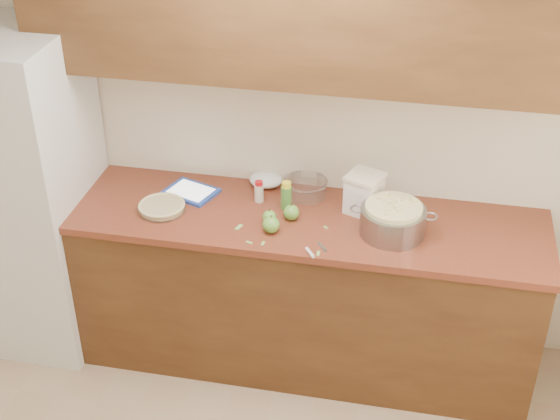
% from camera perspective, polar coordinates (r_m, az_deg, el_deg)
% --- Properties ---
extents(room_shell, '(3.60, 3.60, 3.60)m').
position_cam_1_polar(room_shell, '(2.59, -5.76, -10.57)').
color(room_shell, tan).
rests_on(room_shell, ground).
extents(counter_run, '(2.64, 0.68, 0.92)m').
position_cam_1_polar(counter_run, '(4.22, 0.49, -5.65)').
color(counter_run, '#573418').
rests_on(counter_run, ground).
extents(upper_cabinets, '(2.60, 0.34, 0.70)m').
position_cam_1_polar(upper_cabinets, '(3.66, 1.07, 14.65)').
color(upper_cabinets, brown).
rests_on(upper_cabinets, room_shell).
extents(fridge, '(0.70, 0.70, 1.80)m').
position_cam_1_polar(fridge, '(4.41, -18.30, 1.15)').
color(fridge, silver).
rests_on(fridge, ground).
extents(pie, '(0.25, 0.25, 0.04)m').
position_cam_1_polar(pie, '(4.03, -8.65, 0.22)').
color(pie, silver).
rests_on(pie, counter_run).
extents(colander, '(0.42, 0.32, 0.16)m').
position_cam_1_polar(colander, '(3.82, 8.25, -0.72)').
color(colander, gray).
rests_on(colander, counter_run).
extents(flour_canister, '(0.22, 0.22, 0.21)m').
position_cam_1_polar(flour_canister, '(3.96, 6.17, 1.24)').
color(flour_canister, white).
rests_on(flour_canister, counter_run).
extents(tablet, '(0.31, 0.27, 0.02)m').
position_cam_1_polar(tablet, '(4.17, -6.54, 1.33)').
color(tablet, '#2344AA').
rests_on(tablet, counter_run).
extents(paring_knife, '(0.11, 0.15, 0.02)m').
position_cam_1_polar(paring_knife, '(3.69, 2.35, -3.06)').
color(paring_knife, gray).
rests_on(paring_knife, counter_run).
extents(lemon_bottle, '(0.06, 0.06, 0.15)m').
position_cam_1_polar(lemon_bottle, '(3.98, 0.47, 1.04)').
color(lemon_bottle, '#4C8C38').
rests_on(lemon_bottle, counter_run).
extents(cinnamon_shaker, '(0.05, 0.05, 0.12)m').
position_cam_1_polar(cinnamon_shaker, '(4.05, -1.54, 1.35)').
color(cinnamon_shaker, beige).
rests_on(cinnamon_shaker, counter_run).
extents(vanilla_bottle, '(0.03, 0.03, 0.09)m').
position_cam_1_polar(vanilla_bottle, '(3.99, 0.47, 0.65)').
color(vanilla_bottle, black).
rests_on(vanilla_bottle, counter_run).
extents(mixing_bowl, '(0.23, 0.23, 0.09)m').
position_cam_1_polar(mixing_bowl, '(4.11, 1.88, 1.71)').
color(mixing_bowl, silver).
rests_on(mixing_bowl, counter_run).
extents(paper_towel, '(0.21, 0.18, 0.07)m').
position_cam_1_polar(paper_towel, '(4.20, -1.03, 2.23)').
color(paper_towel, white).
rests_on(paper_towel, counter_run).
extents(apple_left, '(0.07, 0.07, 0.08)m').
position_cam_1_polar(apple_left, '(3.88, -0.78, -0.52)').
color(apple_left, '#5F9C37').
rests_on(apple_left, counter_run).
extents(apple_center, '(0.08, 0.08, 0.09)m').
position_cam_1_polar(apple_center, '(3.91, 0.83, -0.17)').
color(apple_center, '#5F9C37').
rests_on(apple_center, counter_run).
extents(apple_front, '(0.09, 0.09, 0.10)m').
position_cam_1_polar(apple_front, '(3.81, -0.66, -1.08)').
color(apple_front, '#5F9C37').
rests_on(apple_front, counter_run).
extents(peel_a, '(0.03, 0.03, 0.00)m').
position_cam_1_polar(peel_a, '(3.87, 3.37, -1.28)').
color(peel_a, '#8EBC5B').
rests_on(peel_a, counter_run).
extents(peel_b, '(0.05, 0.02, 0.00)m').
position_cam_1_polar(peel_b, '(3.91, -0.71, -0.87)').
color(peel_b, '#8EBC5B').
rests_on(peel_b, counter_run).
extents(peel_c, '(0.02, 0.04, 0.00)m').
position_cam_1_polar(peel_c, '(3.69, 2.82, -3.18)').
color(peel_c, '#8EBC5B').
rests_on(peel_c, counter_run).
extents(peel_d, '(0.02, 0.03, 0.00)m').
position_cam_1_polar(peel_d, '(3.75, -1.25, -2.45)').
color(peel_d, '#8EBC5B').
rests_on(peel_d, counter_run).
extents(peel_e, '(0.04, 0.02, 0.00)m').
position_cam_1_polar(peel_e, '(3.76, -2.26, -2.38)').
color(peel_e, '#8EBC5B').
rests_on(peel_e, counter_run).
extents(peel_f, '(0.04, 0.06, 0.00)m').
position_cam_1_polar(peel_f, '(3.87, -3.04, -1.26)').
color(peel_f, '#8EBC5B').
rests_on(peel_f, counter_run).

